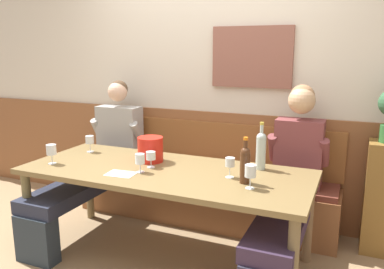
{
  "coord_description": "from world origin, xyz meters",
  "views": [
    {
      "loc": [
        1.31,
        -2.45,
        1.63
      ],
      "look_at": [
        0.07,
        0.43,
        0.94
      ],
      "focal_mm": 36.57,
      "sensor_mm": 36.0,
      "label": 1
    }
  ],
  "objects_px": {
    "person_center_left_seat": "(97,159)",
    "wine_glass_center_front": "(151,157)",
    "wine_bottle_clear_water": "(261,149)",
    "wine_glass_right_end": "(230,163)",
    "wall_bench": "(202,193)",
    "person_left_seat": "(291,179)",
    "ice_bucket": "(150,149)",
    "wine_glass_center_rear": "(250,172)",
    "dining_table": "(165,179)",
    "wine_bottle_amber_mid": "(245,164)",
    "wine_glass_mid_right": "(90,140)",
    "wine_glass_near_bucket": "(140,160)",
    "wine_glass_mid_left": "(51,151)"
  },
  "relations": [
    {
      "from": "wine_glass_center_rear",
      "to": "wine_glass_near_bucket",
      "type": "xyz_separation_m",
      "value": [
        -0.84,
        0.01,
        -0.02
      ]
    },
    {
      "from": "person_center_left_seat",
      "to": "wine_glass_center_rear",
      "type": "xyz_separation_m",
      "value": [
        1.59,
        -0.49,
        0.23
      ]
    },
    {
      "from": "person_left_seat",
      "to": "wine_glass_right_end",
      "type": "bearing_deg",
      "value": -136.16
    },
    {
      "from": "ice_bucket",
      "to": "wine_bottle_clear_water",
      "type": "distance_m",
      "value": 0.89
    },
    {
      "from": "dining_table",
      "to": "wine_glass_right_end",
      "type": "distance_m",
      "value": 0.54
    },
    {
      "from": "wall_bench",
      "to": "ice_bucket",
      "type": "distance_m",
      "value": 0.84
    },
    {
      "from": "ice_bucket",
      "to": "wall_bench",
      "type": "bearing_deg",
      "value": 70.42
    },
    {
      "from": "wine_glass_center_rear",
      "to": "wine_glass_center_front",
      "type": "distance_m",
      "value": 0.84
    },
    {
      "from": "dining_table",
      "to": "wine_glass_center_rear",
      "type": "relative_size",
      "value": 13.62
    },
    {
      "from": "person_center_left_seat",
      "to": "wine_glass_right_end",
      "type": "distance_m",
      "value": 1.45
    },
    {
      "from": "wall_bench",
      "to": "ice_bucket",
      "type": "bearing_deg",
      "value": -109.58
    },
    {
      "from": "wine_glass_mid_right",
      "to": "wine_glass_near_bucket",
      "type": "bearing_deg",
      "value": -25.11
    },
    {
      "from": "person_left_seat",
      "to": "wine_glass_center_front",
      "type": "bearing_deg",
      "value": -160.04
    },
    {
      "from": "wine_bottle_clear_water",
      "to": "wine_glass_right_end",
      "type": "height_order",
      "value": "wine_bottle_clear_water"
    },
    {
      "from": "wine_bottle_amber_mid",
      "to": "wine_glass_center_rear",
      "type": "relative_size",
      "value": 1.99
    },
    {
      "from": "wine_bottle_clear_water",
      "to": "wine_glass_right_end",
      "type": "bearing_deg",
      "value": -118.18
    },
    {
      "from": "dining_table",
      "to": "wine_glass_center_rear",
      "type": "bearing_deg",
      "value": -11.77
    },
    {
      "from": "wall_bench",
      "to": "wine_bottle_clear_water",
      "type": "bearing_deg",
      "value": -34.35
    },
    {
      "from": "wine_glass_mid_left",
      "to": "wine_glass_near_bucket",
      "type": "distance_m",
      "value": 0.76
    },
    {
      "from": "wall_bench",
      "to": "wine_glass_right_end",
      "type": "distance_m",
      "value": 1.05
    },
    {
      "from": "wine_glass_center_rear",
      "to": "wine_bottle_amber_mid",
      "type": "bearing_deg",
      "value": 124.64
    },
    {
      "from": "wall_bench",
      "to": "ice_bucket",
      "type": "relative_size",
      "value": 12.11
    },
    {
      "from": "wine_glass_center_rear",
      "to": "wine_glass_center_front",
      "type": "height_order",
      "value": "wine_glass_center_rear"
    },
    {
      "from": "ice_bucket",
      "to": "dining_table",
      "type": "bearing_deg",
      "value": -35.79
    },
    {
      "from": "person_center_left_seat",
      "to": "wine_glass_mid_left",
      "type": "bearing_deg",
      "value": -90.73
    },
    {
      "from": "person_left_seat",
      "to": "wine_bottle_amber_mid",
      "type": "distance_m",
      "value": 0.54
    },
    {
      "from": "wine_glass_right_end",
      "to": "wine_glass_center_rear",
      "type": "bearing_deg",
      "value": -40.12
    },
    {
      "from": "wine_glass_mid_left",
      "to": "wine_glass_near_bucket",
      "type": "bearing_deg",
      "value": 6.51
    },
    {
      "from": "person_left_seat",
      "to": "ice_bucket",
      "type": "distance_m",
      "value": 1.13
    },
    {
      "from": "wine_glass_center_rear",
      "to": "wine_glass_mid_right",
      "type": "xyz_separation_m",
      "value": [
        -1.55,
        0.35,
        -0.01
      ]
    },
    {
      "from": "wine_glass_center_front",
      "to": "wine_bottle_amber_mid",
      "type": "bearing_deg",
      "value": -4.75
    },
    {
      "from": "person_center_left_seat",
      "to": "wine_glass_center_front",
      "type": "bearing_deg",
      "value": -23.85
    },
    {
      "from": "wall_bench",
      "to": "person_left_seat",
      "type": "bearing_deg",
      "value": -23.12
    },
    {
      "from": "ice_bucket",
      "to": "wine_glass_center_rear",
      "type": "bearing_deg",
      "value": -18.16
    },
    {
      "from": "dining_table",
      "to": "wine_glass_near_bucket",
      "type": "distance_m",
      "value": 0.26
    },
    {
      "from": "wine_glass_center_front",
      "to": "wine_glass_mid_right",
      "type": "distance_m",
      "value": 0.75
    },
    {
      "from": "ice_bucket",
      "to": "wine_bottle_clear_water",
      "type": "xyz_separation_m",
      "value": [
        0.87,
        0.15,
        0.05
      ]
    },
    {
      "from": "wine_glass_center_rear",
      "to": "wine_glass_right_end",
      "type": "relative_size",
      "value": 1.1
    },
    {
      "from": "wine_bottle_clear_water",
      "to": "wine_glass_center_rear",
      "type": "distance_m",
      "value": 0.45
    },
    {
      "from": "dining_table",
      "to": "wine_glass_mid_right",
      "type": "relative_size",
      "value": 14.99
    },
    {
      "from": "wine_glass_right_end",
      "to": "wine_bottle_amber_mid",
      "type": "bearing_deg",
      "value": -28.71
    },
    {
      "from": "dining_table",
      "to": "wine_bottle_amber_mid",
      "type": "distance_m",
      "value": 0.67
    },
    {
      "from": "wine_glass_center_front",
      "to": "wine_glass_right_end",
      "type": "height_order",
      "value": "wine_glass_right_end"
    },
    {
      "from": "dining_table",
      "to": "wine_bottle_clear_water",
      "type": "height_order",
      "value": "wine_bottle_clear_water"
    },
    {
      "from": "person_center_left_seat",
      "to": "wine_glass_mid_left",
      "type": "height_order",
      "value": "person_center_left_seat"
    },
    {
      "from": "wine_glass_center_rear",
      "to": "person_left_seat",
      "type": "bearing_deg",
      "value": 70.65
    },
    {
      "from": "dining_table",
      "to": "wine_glass_right_end",
      "type": "bearing_deg",
      "value": 1.8
    },
    {
      "from": "wine_glass_right_end",
      "to": "person_center_left_seat",
      "type": "bearing_deg",
      "value": 166.69
    },
    {
      "from": "person_left_seat",
      "to": "wine_glass_right_end",
      "type": "relative_size",
      "value": 9.39
    },
    {
      "from": "dining_table",
      "to": "wine_glass_mid_left",
      "type": "distance_m",
      "value": 0.94
    }
  ]
}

